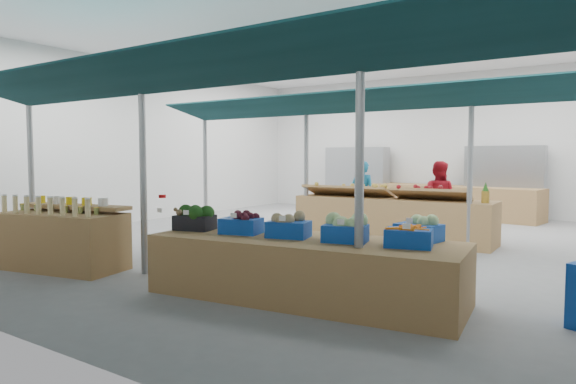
% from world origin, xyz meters
% --- Properties ---
extents(floor, '(13.00, 13.00, 0.00)m').
position_xyz_m(floor, '(0.00, 0.00, 0.00)').
color(floor, slate).
rests_on(floor, ground).
extents(hall, '(13.00, 13.00, 13.00)m').
position_xyz_m(hall, '(0.00, 1.44, 2.65)').
color(hall, silver).
rests_on(hall, ground).
extents(pole_grid, '(10.00, 4.60, 3.00)m').
position_xyz_m(pole_grid, '(0.75, -1.75, 1.81)').
color(pole_grid, gray).
rests_on(pole_grid, floor).
extents(awnings, '(9.50, 7.08, 0.30)m').
position_xyz_m(awnings, '(0.75, -1.75, 2.78)').
color(awnings, '#0A282C').
rests_on(awnings, pole_grid).
extents(back_shelving_left, '(2.00, 0.50, 2.00)m').
position_xyz_m(back_shelving_left, '(-2.50, 6.00, 1.00)').
color(back_shelving_left, '#B23F33').
rests_on(back_shelving_left, floor).
extents(back_shelving_right, '(2.00, 0.50, 2.00)m').
position_xyz_m(back_shelving_right, '(2.00, 6.00, 1.00)').
color(back_shelving_right, '#B23F33').
rests_on(back_shelving_right, floor).
extents(bottle_shelf, '(2.10, 1.49, 1.15)m').
position_xyz_m(bottle_shelf, '(-2.30, -4.47, 0.47)').
color(bottle_shelf, olive).
rests_on(bottle_shelf, floor).
extents(veg_counter, '(3.94, 1.73, 0.74)m').
position_xyz_m(veg_counter, '(1.68, -3.82, 0.37)').
color(veg_counter, olive).
rests_on(veg_counter, floor).
extents(fruit_counter, '(4.11, 1.08, 0.87)m').
position_xyz_m(fruit_counter, '(0.85, 0.90, 0.44)').
color(fruit_counter, olive).
rests_on(fruit_counter, floor).
extents(far_counter, '(5.07, 1.74, 0.90)m').
position_xyz_m(far_counter, '(0.61, 5.70, 0.45)').
color(far_counter, olive).
rests_on(far_counter, floor).
extents(vendor_left, '(0.61, 0.41, 1.63)m').
position_xyz_m(vendor_left, '(-0.35, 2.00, 0.82)').
color(vendor_left, '#176C9B').
rests_on(vendor_left, floor).
extents(vendor_right, '(0.81, 0.64, 1.63)m').
position_xyz_m(vendor_right, '(1.45, 2.00, 0.82)').
color(vendor_right, red).
rests_on(vendor_right, floor).
extents(crate_broccoli, '(0.57, 0.46, 0.35)m').
position_xyz_m(crate_broccoli, '(0.05, -4.02, 0.90)').
color(crate_broccoli, black).
rests_on(crate_broccoli, veg_counter).
extents(crate_beets, '(0.57, 0.46, 0.29)m').
position_xyz_m(crate_beets, '(0.78, -3.93, 0.87)').
color(crate_beets, '#0F3EA2').
rests_on(crate_beets, veg_counter).
extents(crate_celeriac, '(0.57, 0.46, 0.31)m').
position_xyz_m(crate_celeriac, '(1.47, -3.84, 0.89)').
color(crate_celeriac, '#0F3EA2').
rests_on(crate_celeriac, veg_counter).
extents(crate_cabbage, '(0.57, 0.46, 0.35)m').
position_xyz_m(crate_cabbage, '(2.20, -3.75, 0.90)').
color(crate_cabbage, '#0F3EA2').
rests_on(crate_cabbage, veg_counter).
extents(crate_carrots, '(0.57, 0.46, 0.29)m').
position_xyz_m(crate_carrots, '(2.94, -3.66, 0.85)').
color(crate_carrots, '#0F3EA2').
rests_on(crate_carrots, veg_counter).
extents(sparrow, '(0.12, 0.09, 0.11)m').
position_xyz_m(sparrow, '(-0.10, -4.17, 0.99)').
color(sparrow, brown).
rests_on(sparrow, crate_broccoli).
extents(pole_ribbon, '(0.12, 0.12, 0.28)m').
position_xyz_m(pole_ribbon, '(-1.27, -3.41, 1.08)').
color(pole_ribbon, '#B50C0E').
rests_on(pole_ribbon, pole_grid).
extents(apple_heap_yellow, '(1.93, 0.80, 0.27)m').
position_xyz_m(apple_heap_yellow, '(-0.12, 0.78, 1.04)').
color(apple_heap_yellow, '#997247').
rests_on(apple_heap_yellow, fruit_counter).
extents(apple_heap_red, '(1.53, 0.78, 0.27)m').
position_xyz_m(apple_heap_red, '(1.67, 0.83, 1.04)').
color(apple_heap_red, '#997247').
rests_on(apple_heap_red, fruit_counter).
extents(pineapple, '(0.14, 0.14, 0.39)m').
position_xyz_m(pineapple, '(2.69, 0.85, 1.06)').
color(pineapple, '#8C6019').
rests_on(pineapple, fruit_counter).
extents(crate_extra, '(0.55, 0.44, 0.32)m').
position_xyz_m(crate_extra, '(2.88, -3.19, 0.89)').
color(crate_extra, '#0F3EA2').
rests_on(crate_extra, veg_counter).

